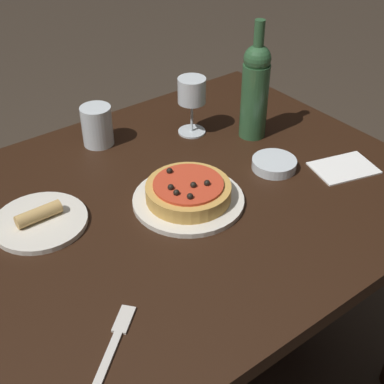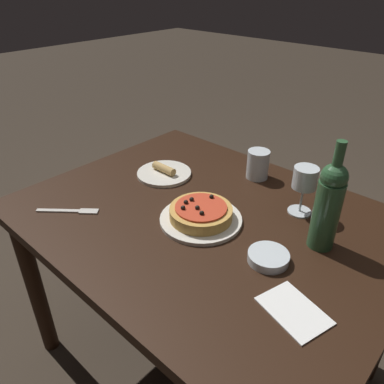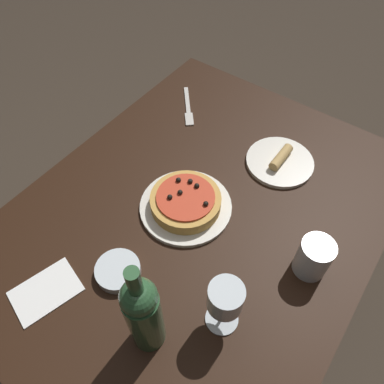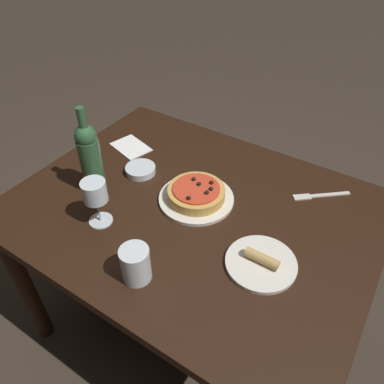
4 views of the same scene
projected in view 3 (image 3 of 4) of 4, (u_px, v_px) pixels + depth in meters
The scene contains 11 objects.
ground_plane at pixel (196, 307), 1.58m from camera, with size 14.00×14.00×0.00m, color #382D23.
dining_table at pixel (198, 230), 1.09m from camera, with size 1.15×0.89×0.71m.
dinner_plate at pixel (186, 206), 1.02m from camera, with size 0.25×0.25×0.01m.
pizza at pixel (186, 201), 1.00m from camera, with size 0.19×0.19×0.05m.
wine_glass at pixel (225, 300), 0.74m from camera, with size 0.07×0.07×0.16m.
wine_bottle at pixel (143, 313), 0.71m from camera, with size 0.07×0.07×0.31m.
water_cup at pixel (314, 257), 0.87m from camera, with size 0.08×0.08×0.10m.
side_bowl at pixel (118, 271), 0.89m from camera, with size 0.11×0.11×0.02m.
fork at pixel (188, 108), 1.27m from camera, with size 0.16×0.14×0.00m.
side_plate at pixel (280, 161), 1.11m from camera, with size 0.20×0.20×0.04m.
paper_napkin at pixel (46, 291), 0.87m from camera, with size 0.17×0.14×0.00m.
Camera 3 is at (0.47, 0.32, 1.55)m, focal length 35.00 mm.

